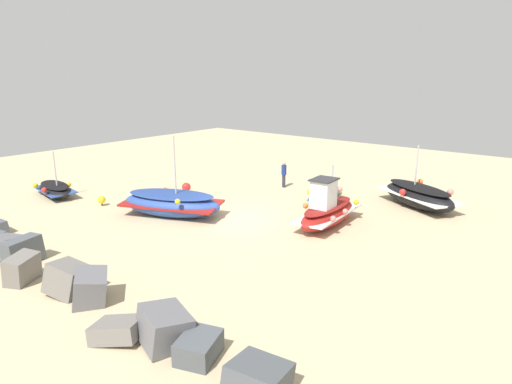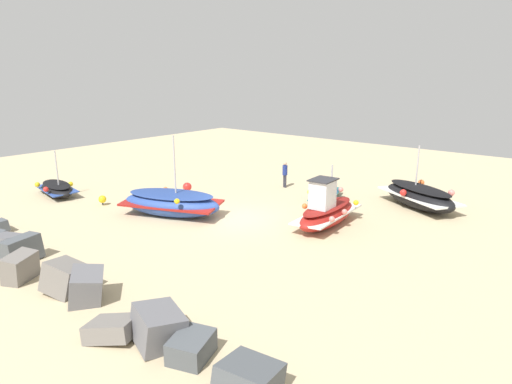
# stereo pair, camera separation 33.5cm
# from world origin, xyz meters

# --- Properties ---
(ground_plane) EXTENTS (54.87, 54.87, 0.00)m
(ground_plane) POSITION_xyz_m (0.00, 0.00, 0.00)
(ground_plane) COLOR #C6B289
(fishing_boat_0) EXTENTS (5.24, 4.08, 3.44)m
(fishing_boat_0) POSITION_xyz_m (-6.45, -7.75, 0.67)
(fishing_boat_0) COLOR black
(fishing_boat_0) RESTS_ON ground_plane
(fishing_boat_1) EXTENTS (5.73, 3.95, 4.25)m
(fishing_boat_1) POSITION_xyz_m (2.99, 1.78, 0.68)
(fishing_boat_1) COLOR #2D4C9E
(fishing_boat_1) RESTS_ON ground_plane
(fishing_boat_2) EXTENTS (3.79, 2.14, 2.85)m
(fishing_boat_2) POSITION_xyz_m (11.38, 3.66, 0.42)
(fishing_boat_2) COLOR black
(fishing_boat_2) RESTS_ON ground_plane
(fishing_boat_3) EXTENTS (2.44, 3.68, 0.72)m
(fishing_boat_3) POSITION_xyz_m (-1.65, -5.89, 0.35)
(fishing_boat_3) COLOR #2D4C9E
(fishing_boat_3) RESTS_ON ground_plane
(fishing_boat_4) EXTENTS (2.19, 4.84, 2.98)m
(fishing_boat_4) POSITION_xyz_m (-4.08, -1.94, 0.73)
(fishing_boat_4) COLOR maroon
(fishing_boat_4) RESTS_ON ground_plane
(person_walking) EXTENTS (0.32, 0.32, 1.68)m
(person_walking) POSITION_xyz_m (1.90, -6.74, 0.96)
(person_walking) COLOR #2D2D38
(person_walking) RESTS_ON ground_plane
(breakwater_rocks) EXTENTS (19.77, 2.74, 1.37)m
(breakwater_rocks) POSITION_xyz_m (-0.21, 9.61, 0.44)
(breakwater_rocks) COLOR #4C5156
(breakwater_rocks) RESTS_ON ground_plane
(mooring_buoy_0) EXTENTS (0.54, 0.54, 0.66)m
(mooring_buoy_0) POSITION_xyz_m (5.71, -1.75, 0.39)
(mooring_buoy_0) COLOR #3F3F42
(mooring_buoy_0) RESTS_ON ground_plane
(mooring_buoy_1) EXTENTS (0.43, 0.43, 0.56)m
(mooring_buoy_1) POSITION_xyz_m (7.40, 3.06, 0.35)
(mooring_buoy_1) COLOR #3F3F42
(mooring_buoy_1) RESTS_ON ground_plane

